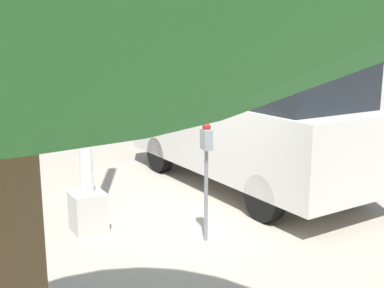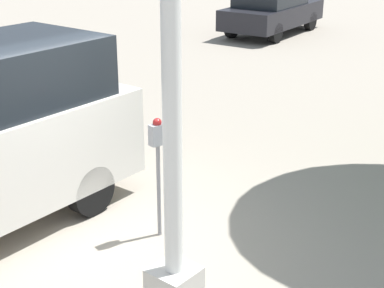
# 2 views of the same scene
# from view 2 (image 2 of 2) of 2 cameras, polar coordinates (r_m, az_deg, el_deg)

# --- Properties ---
(ground_plane) EXTENTS (80.00, 80.00, 0.00)m
(ground_plane) POSITION_cam_2_polar(r_m,az_deg,el_deg) (7.51, -8.27, -9.45)
(ground_plane) COLOR gray
(parking_meter_near) EXTENTS (0.22, 0.15, 1.57)m
(parking_meter_near) POSITION_cam_2_polar(r_m,az_deg,el_deg) (7.12, -3.33, -0.64)
(parking_meter_near) COLOR gray
(parking_meter_near) RESTS_ON ground
(lamp_post) EXTENTS (0.44, 0.44, 6.50)m
(lamp_post) POSITION_cam_2_polar(r_m,az_deg,el_deg) (5.18, -1.98, 4.88)
(lamp_post) COLOR beige
(lamp_post) RESTS_ON ground
(car_distant) EXTENTS (4.56, 2.25, 1.45)m
(car_distant) POSITION_cam_2_polar(r_m,az_deg,el_deg) (20.59, 7.78, 12.66)
(car_distant) COLOR black
(car_distant) RESTS_ON ground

